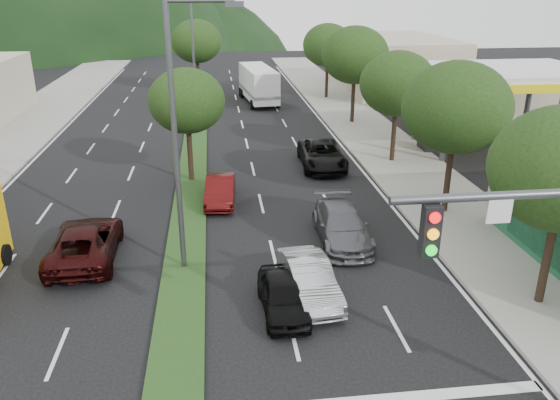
{
  "coord_description": "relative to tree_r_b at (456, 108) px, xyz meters",
  "views": [
    {
      "loc": [
        1.4,
        -10.7,
        10.09
      ],
      "look_at": [
        3.91,
        9.86,
        1.88
      ],
      "focal_mm": 35.0,
      "sensor_mm": 36.0,
      "label": 1
    }
  ],
  "objects": [
    {
      "name": "sidewalk_right",
      "position": [
        0.5,
        13.0,
        -4.96
      ],
      "size": [
        5.0,
        90.0,
        0.15
      ],
      "primitive_type": "cube",
      "color": "gray",
      "rests_on": "ground"
    },
    {
      "name": "median",
      "position": [
        -12.0,
        16.0,
        -4.98
      ],
      "size": [
        1.6,
        56.0,
        0.12
      ],
      "primitive_type": "cube",
      "color": "#1E3E16",
      "rests_on": "ground"
    },
    {
      "name": "gas_canopy",
      "position": [
        7.0,
        10.0,
        -0.39
      ],
      "size": [
        12.2,
        8.2,
        5.25
      ],
      "color": "silver",
      "rests_on": "ground"
    },
    {
      "name": "bldg_right_far",
      "position": [
        7.5,
        32.0,
        -2.44
      ],
      "size": [
        10.0,
        16.0,
        5.2
      ],
      "primitive_type": "cube",
      "color": "beige",
      "rests_on": "ground"
    },
    {
      "name": "tree_r_b",
      "position": [
        0.0,
        0.0,
        0.0
      ],
      "size": [
        4.8,
        4.8,
        6.94
      ],
      "color": "black",
      "rests_on": "sidewalk_right"
    },
    {
      "name": "tree_r_c",
      "position": [
        0.0,
        8.0,
        -0.29
      ],
      "size": [
        4.4,
        4.4,
        6.48
      ],
      "color": "black",
      "rests_on": "sidewalk_right"
    },
    {
      "name": "tree_r_d",
      "position": [
        0.0,
        18.0,
        0.14
      ],
      "size": [
        5.0,
        5.0,
        7.17
      ],
      "color": "black",
      "rests_on": "sidewalk_right"
    },
    {
      "name": "tree_r_e",
      "position": [
        0.0,
        28.0,
        -0.14
      ],
      "size": [
        4.6,
        4.6,
        6.71
      ],
      "color": "black",
      "rests_on": "sidewalk_right"
    },
    {
      "name": "tree_med_near",
      "position": [
        -12.0,
        6.0,
        -0.61
      ],
      "size": [
        4.0,
        4.0,
        6.02
      ],
      "color": "black",
      "rests_on": "median"
    },
    {
      "name": "tree_med_far",
      "position": [
        -12.0,
        32.0,
        -0.03
      ],
      "size": [
        4.8,
        4.8,
        6.94
      ],
      "color": "black",
      "rests_on": "median"
    },
    {
      "name": "streetlight_near",
      "position": [
        -11.79,
        -4.0,
        0.55
      ],
      "size": [
        2.6,
        0.25,
        10.0
      ],
      "color": "#47494C",
      "rests_on": "ground"
    },
    {
      "name": "streetlight_mid",
      "position": [
        -11.79,
        21.0,
        0.55
      ],
      "size": [
        2.6,
        0.25,
        10.0
      ],
      "color": "#47494C",
      "rests_on": "ground"
    },
    {
      "name": "sedan_silver",
      "position": [
        -7.62,
        -6.55,
        -4.37
      ],
      "size": [
        1.86,
        4.2,
        1.34
      ],
      "primitive_type": "imported",
      "rotation": [
        0.0,
        0.0,
        0.11
      ],
      "color": "#A9ABB0",
      "rests_on": "ground"
    },
    {
      "name": "suv_maroon",
      "position": [
        -15.83,
        -2.73,
        -4.31
      ],
      "size": [
        2.56,
        5.31,
        1.46
      ],
      "primitive_type": "imported",
      "rotation": [
        0.0,
        0.0,
        3.17
      ],
      "color": "black",
      "rests_on": "ground"
    },
    {
      "name": "car_queue_a",
      "position": [
        -8.64,
        -7.38,
        -4.43
      ],
      "size": [
        1.57,
        3.61,
        1.21
      ],
      "primitive_type": "imported",
      "rotation": [
        0.0,
        0.0,
        0.04
      ],
      "color": "black",
      "rests_on": "ground"
    },
    {
      "name": "car_queue_b",
      "position": [
        -5.51,
        -2.38,
        -4.32
      ],
      "size": [
        2.15,
        4.98,
        1.43
      ],
      "primitive_type": "imported",
      "rotation": [
        0.0,
        0.0,
        -0.03
      ],
      "color": "#56565C",
      "rests_on": "ground"
    },
    {
      "name": "car_queue_c",
      "position": [
        -10.48,
        2.62,
        -4.38
      ],
      "size": [
        1.64,
        4.05,
        1.31
      ],
      "primitive_type": "imported",
      "rotation": [
        0.0,
        0.0,
        -0.07
      ],
      "color": "#450B0C",
      "rests_on": "ground"
    },
    {
      "name": "car_queue_d",
      "position": [
        -4.41,
        7.62,
        -4.29
      ],
      "size": [
        2.68,
        5.45,
        1.49
      ],
      "primitive_type": "imported",
      "rotation": [
        0.0,
        0.0,
        -0.04
      ],
      "color": "black",
      "rests_on": "ground"
    },
    {
      "name": "motorhome",
      "position": [
        -6.5,
        27.21,
        -3.37
      ],
      "size": [
        3.31,
        8.34,
        3.12
      ],
      "rotation": [
        0.0,
        0.0,
        0.11
      ],
      "color": "white",
      "rests_on": "ground"
    }
  ]
}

